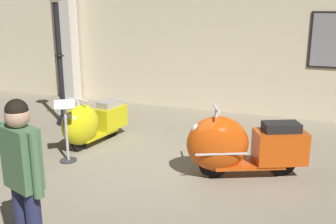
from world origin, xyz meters
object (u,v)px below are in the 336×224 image
Objects in this scene: info_stanchion at (67,137)px; scooter_0 at (90,123)px; scooter_1 at (237,145)px; visitor_0 at (23,173)px; lamppost at (58,44)px.

scooter_0 is at bearing 93.95° from info_stanchion.
scooter_0 is 1.54× the size of info_stanchion.
info_stanchion reaches higher than scooter_0.
scooter_1 is at bearing 90.88° from scooter_0.
lamppost is at bearing 50.62° from visitor_0.
lamppost is 2.79× the size of info_stanchion.
lamppost reaches higher than scooter_0.
lamppost reaches higher than scooter_1.
visitor_0 reaches higher than scooter_0.
lamppost reaches higher than visitor_0.
info_stanchion is (1.32, -1.73, -1.30)m from lamppost.
scooter_1 reaches higher than scooter_0.
lamppost reaches higher than info_stanchion.
scooter_0 is 2.80m from scooter_1.
scooter_0 is at bearing 40.97° from visitor_0.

